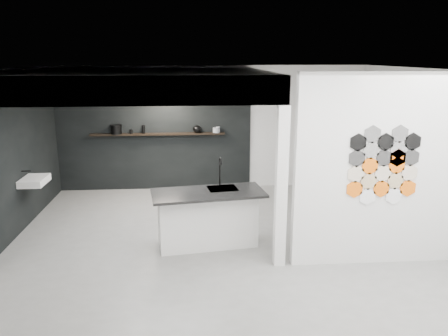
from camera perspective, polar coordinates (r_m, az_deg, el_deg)
floor at (r=7.50m, az=-0.60°, el=-9.17°), size 7.00×6.00×0.01m
partition_panel at (r=6.62m, az=19.53°, el=-0.37°), size 2.45×0.15×2.80m
bay_clad_back at (r=10.03m, az=-9.14°, el=3.79°), size 4.40×0.04×2.35m
bay_clad_left at (r=8.62m, az=-24.77°, el=0.89°), size 0.04×4.00×2.35m
bulkhead at (r=7.92m, az=-10.73°, el=10.95°), size 4.40×4.00×0.40m
corner_column at (r=6.26m, az=7.47°, el=-2.62°), size 0.16×0.16×2.35m
fascia_beam at (r=6.02m, az=-12.74°, el=9.82°), size 4.40×0.16×0.40m
wall_basin at (r=8.44m, az=-23.53°, el=-1.54°), size 0.40×0.60×0.12m
display_shelf at (r=9.90m, az=-8.64°, el=4.40°), size 3.00×0.15×0.04m
kitchen_island at (r=7.07m, az=-2.16°, el=-6.44°), size 1.85×1.02×1.42m
stockpot at (r=9.99m, az=-13.91°, el=4.94°), size 0.31×0.31×0.20m
kettle at (r=9.85m, az=-3.52°, el=5.10°), size 0.22×0.22×0.17m
glass_bowl at (r=9.87m, az=-1.03°, el=4.98°), size 0.20×0.20×0.11m
glass_vase at (r=9.87m, az=-0.80°, el=5.05°), size 0.12×0.12×0.13m
bottle_dark at (r=9.91m, az=-10.48°, el=4.99°), size 0.08×0.08×0.18m
utensil_cup at (r=9.95m, az=-12.06°, el=4.67°), size 0.07×0.07×0.09m
hex_tile_cluster at (r=6.54m, az=20.17°, el=0.33°), size 1.04×0.02×1.16m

